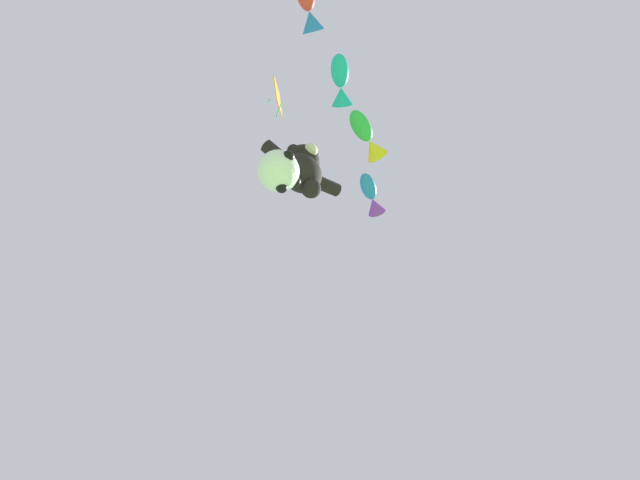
{
  "coord_description": "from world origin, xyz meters",
  "views": [
    {
      "loc": [
        -3.24,
        0.43,
        1.19
      ],
      "look_at": [
        -0.77,
        4.15,
        9.43
      ],
      "focal_mm": 24.0,
      "sensor_mm": 36.0,
      "label": 1
    }
  ],
  "objects_px": {
    "fish_kite_emerald": "(367,137)",
    "fish_kite_crimson": "(308,7)",
    "fish_kite_cobalt": "(371,196)",
    "fish_kite_teal": "(341,84)",
    "teddy_bear_kite": "(302,169)",
    "soccer_ball_kite": "(279,171)",
    "diamond_kite": "(278,98)"
  },
  "relations": [
    {
      "from": "teddy_bear_kite",
      "to": "diamond_kite",
      "type": "distance_m",
      "value": 3.13
    },
    {
      "from": "fish_kite_cobalt",
      "to": "fish_kite_teal",
      "type": "xyz_separation_m",
      "value": [
        -2.96,
        -2.41,
        -0.01
      ]
    },
    {
      "from": "teddy_bear_kite",
      "to": "fish_kite_cobalt",
      "type": "height_order",
      "value": "fish_kite_cobalt"
    },
    {
      "from": "teddy_bear_kite",
      "to": "fish_kite_cobalt",
      "type": "distance_m",
      "value": 3.61
    },
    {
      "from": "fish_kite_emerald",
      "to": "fish_kite_teal",
      "type": "distance_m",
      "value": 1.78
    },
    {
      "from": "teddy_bear_kite",
      "to": "soccer_ball_kite",
      "type": "xyz_separation_m",
      "value": [
        -0.68,
        -0.13,
        -1.59
      ]
    },
    {
      "from": "teddy_bear_kite",
      "to": "fish_kite_teal",
      "type": "distance_m",
      "value": 3.13
    },
    {
      "from": "fish_kite_crimson",
      "to": "diamond_kite",
      "type": "distance_m",
      "value": 2.71
    },
    {
      "from": "fish_kite_emerald",
      "to": "teddy_bear_kite",
      "type": "bearing_deg",
      "value": 134.5
    },
    {
      "from": "fish_kite_teal",
      "to": "fish_kite_crimson",
      "type": "xyz_separation_m",
      "value": [
        -1.91,
        -1.16,
        0.13
      ]
    },
    {
      "from": "teddy_bear_kite",
      "to": "fish_kite_crimson",
      "type": "xyz_separation_m",
      "value": [
        -2.04,
        -3.36,
        2.35
      ]
    },
    {
      "from": "fish_kite_crimson",
      "to": "teddy_bear_kite",
      "type": "bearing_deg",
      "value": 58.76
    },
    {
      "from": "soccer_ball_kite",
      "to": "fish_kite_emerald",
      "type": "relative_size",
      "value": 0.64
    },
    {
      "from": "fish_kite_teal",
      "to": "fish_kite_emerald",
      "type": "bearing_deg",
      "value": 27.31
    },
    {
      "from": "fish_kite_emerald",
      "to": "fish_kite_crimson",
      "type": "xyz_separation_m",
      "value": [
        -3.44,
        -1.95,
        0.61
      ]
    },
    {
      "from": "fish_kite_cobalt",
      "to": "fish_kite_teal",
      "type": "height_order",
      "value": "fish_kite_teal"
    },
    {
      "from": "fish_kite_cobalt",
      "to": "fish_kite_emerald",
      "type": "height_order",
      "value": "fish_kite_cobalt"
    },
    {
      "from": "soccer_ball_kite",
      "to": "diamond_kite",
      "type": "distance_m",
      "value": 4.36
    },
    {
      "from": "fish_kite_emerald",
      "to": "diamond_kite",
      "type": "xyz_separation_m",
      "value": [
        -2.89,
        0.7,
        0.91
      ]
    },
    {
      "from": "fish_kite_emerald",
      "to": "soccer_ball_kite",
      "type": "bearing_deg",
      "value": 148.14
    },
    {
      "from": "soccer_ball_kite",
      "to": "fish_kite_crimson",
      "type": "height_order",
      "value": "fish_kite_crimson"
    },
    {
      "from": "fish_kite_teal",
      "to": "fish_kite_crimson",
      "type": "distance_m",
      "value": 2.24
    },
    {
      "from": "diamond_kite",
      "to": "fish_kite_teal",
      "type": "bearing_deg",
      "value": -47.39
    },
    {
      "from": "teddy_bear_kite",
      "to": "soccer_ball_kite",
      "type": "distance_m",
      "value": 1.73
    },
    {
      "from": "fish_kite_crimson",
      "to": "diamond_kite",
      "type": "relative_size",
      "value": 0.46
    },
    {
      "from": "diamond_kite",
      "to": "fish_kite_crimson",
      "type": "bearing_deg",
      "value": -101.74
    },
    {
      "from": "teddy_bear_kite",
      "to": "fish_kite_teal",
      "type": "height_order",
      "value": "fish_kite_teal"
    },
    {
      "from": "fish_kite_emerald",
      "to": "diamond_kite",
      "type": "relative_size",
      "value": 0.54
    },
    {
      "from": "soccer_ball_kite",
      "to": "fish_kite_emerald",
      "type": "xyz_separation_m",
      "value": [
        2.07,
        -1.29,
        3.33
      ]
    },
    {
      "from": "fish_kite_emerald",
      "to": "fish_kite_crimson",
      "type": "relative_size",
      "value": 1.17
    },
    {
      "from": "diamond_kite",
      "to": "soccer_ball_kite",
      "type": "bearing_deg",
      "value": 35.94
    },
    {
      "from": "teddy_bear_kite",
      "to": "fish_kite_crimson",
      "type": "bearing_deg",
      "value": -121.24
    }
  ]
}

